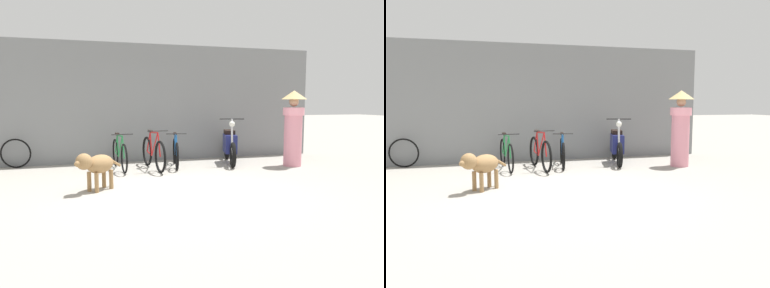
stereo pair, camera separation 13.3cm
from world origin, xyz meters
The scene contains 9 objects.
ground_plane centered at (0.00, 0.00, 0.00)m, with size 60.00×60.00×0.00m, color #9E998E.
shop_wall_back centered at (0.00, 3.44, 1.48)m, with size 9.54×0.20×2.96m.
bicycle_0 centered at (-0.67, 2.35, 0.35)m, with size 0.46×1.73×0.83m.
bicycle_1 centered at (0.06, 2.14, 0.37)m, with size 0.46×1.70×0.91m.
bicycle_2 centered at (0.63, 2.35, 0.33)m, with size 0.47×1.57×0.81m.
motorcycle centered at (2.03, 2.39, 0.45)m, with size 0.69×1.85×1.13m.
stray_dog centered at (-1.28, 0.37, 0.46)m, with size 0.85×0.77×0.68m.
person_in_robes centered at (3.30, 1.59, 0.98)m, with size 0.64×0.64×1.78m.
spare_tire_left centered at (-2.93, 3.19, 0.34)m, with size 0.68×0.13×0.68m.
Camera 1 is at (-1.57, -6.10, 1.53)m, focal length 35.00 mm.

